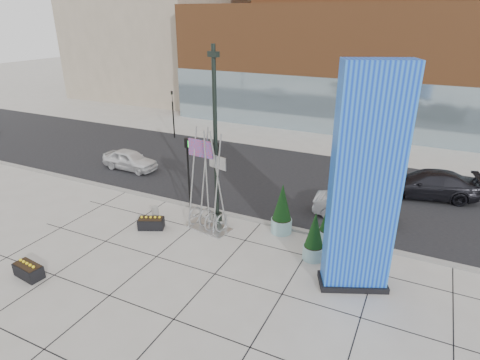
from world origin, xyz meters
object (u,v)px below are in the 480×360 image
at_px(public_art_sculpture, 208,204).
at_px(lamp_post, 216,157).
at_px(concrete_bollard, 155,212).
at_px(overhead_street_sign, 199,151).
at_px(car_white_west, 130,160).
at_px(blue_pylon, 364,188).
at_px(car_silver_mid, 354,207).

bearing_deg(public_art_sculpture, lamp_post, 89.04).
xyz_separation_m(concrete_bollard, overhead_street_sign, (2.00, 1.41, 3.28)).
distance_m(public_art_sculpture, car_white_west, 10.38).
relative_size(lamp_post, car_white_west, 2.20).
height_order(lamp_post, car_white_west, lamp_post).
bearing_deg(lamp_post, public_art_sculpture, -100.56).
bearing_deg(blue_pylon, public_art_sculpture, 145.30).
xyz_separation_m(blue_pylon, concrete_bollard, (-10.61, 1.20, -3.90)).
bearing_deg(car_silver_mid, lamp_post, 114.67).
xyz_separation_m(car_white_west, car_silver_mid, (15.54, -0.61, 0.00)).
xyz_separation_m(blue_pylon, public_art_sculpture, (-7.53, 1.49, -2.87)).
xyz_separation_m(blue_pylon, car_white_west, (-16.66, 6.39, -3.55)).
bearing_deg(overhead_street_sign, concrete_bollard, -141.99).
distance_m(blue_pylon, car_white_west, 18.19).
xyz_separation_m(overhead_street_sign, car_silver_mid, (7.49, 3.17, -2.92)).
distance_m(blue_pylon, public_art_sculpture, 8.19).
relative_size(public_art_sculpture, concrete_bollard, 7.74).
bearing_deg(car_silver_mid, blue_pylon, -174.07).
distance_m(lamp_post, car_white_west, 10.58).
relative_size(lamp_post, overhead_street_sign, 2.11).
height_order(blue_pylon, car_white_west, blue_pylon).
height_order(car_white_west, car_silver_mid, car_silver_mid).
xyz_separation_m(public_art_sculpture, car_silver_mid, (6.42, 4.29, -0.68)).
relative_size(overhead_street_sign, car_white_west, 1.04).
height_order(lamp_post, overhead_street_sign, lamp_post).
distance_m(concrete_bollard, car_white_west, 7.98).
bearing_deg(blue_pylon, lamp_post, 139.93).
xyz_separation_m(lamp_post, car_silver_mid, (6.28, 3.58, -2.95)).
height_order(lamp_post, public_art_sculpture, lamp_post).
height_order(public_art_sculpture, concrete_bollard, public_art_sculpture).
bearing_deg(car_silver_mid, concrete_bollard, 110.75).
bearing_deg(concrete_bollard, car_white_west, 139.36).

